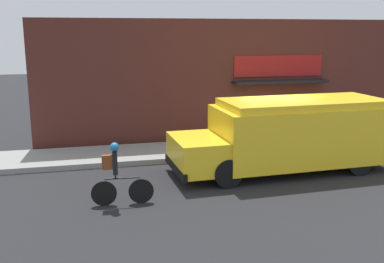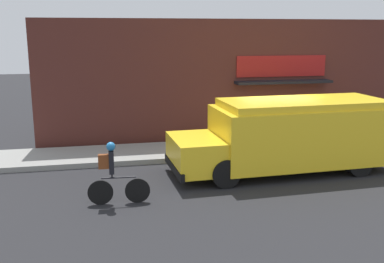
{
  "view_description": "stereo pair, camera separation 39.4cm",
  "coord_description": "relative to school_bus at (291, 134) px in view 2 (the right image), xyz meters",
  "views": [
    {
      "loc": [
        -6.19,
        -14.04,
        4.27
      ],
      "look_at": [
        -2.87,
        -0.2,
        1.1
      ],
      "focal_mm": 42.0,
      "sensor_mm": 36.0,
      "label": 1
    },
    {
      "loc": [
        -5.81,
        -14.12,
        4.27
      ],
      "look_at": [
        -2.87,
        -0.2,
        1.1
      ],
      "focal_mm": 42.0,
      "sensor_mm": 36.0,
      "label": 2
    }
  ],
  "objects": [
    {
      "name": "ground_plane",
      "position": [
        0.03,
        1.54,
        -1.17
      ],
      "size": [
        70.0,
        70.0,
        0.0
      ],
      "primitive_type": "plane",
      "color": "#232326"
    },
    {
      "name": "sidewalk",
      "position": [
        0.03,
        2.68,
        -1.08
      ],
      "size": [
        28.0,
        2.29,
        0.18
      ],
      "color": "gray",
      "rests_on": "ground_plane"
    },
    {
      "name": "storefront",
      "position": [
        0.06,
        4.21,
        1.21
      ],
      "size": [
        16.28,
        0.79,
        4.75
      ],
      "color": "#4C231E",
      "rests_on": "ground_plane"
    },
    {
      "name": "school_bus",
      "position": [
        0.0,
        0.0,
        0.0
      ],
      "size": [
        6.94,
        2.88,
        2.24
      ],
      "rotation": [
        0.0,
        0.0,
        0.04
      ],
      "color": "yellow",
      "rests_on": "ground_plane"
    },
    {
      "name": "cyclist",
      "position": [
        -5.49,
        -1.69,
        -0.37
      ],
      "size": [
        1.57,
        0.22,
        1.62
      ],
      "rotation": [
        0.0,
        0.0,
        -0.05
      ],
      "color": "black",
      "rests_on": "ground_plane"
    },
    {
      "name": "trash_bin",
      "position": [
        -1.39,
        2.58,
        -0.58
      ],
      "size": [
        0.48,
        0.48,
        0.83
      ],
      "color": "#38383D",
      "rests_on": "sidewalk"
    }
  ]
}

